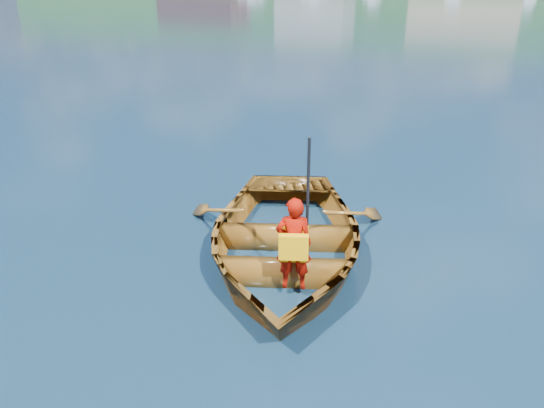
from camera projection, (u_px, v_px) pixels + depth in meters
The scene contains 3 objects.
ground at pixel (243, 219), 8.43m from camera, with size 600.00×600.00×0.00m.
rowboat at pixel (283, 238), 7.14m from camera, with size 4.30×5.09×0.90m.
child_paddler at pixel (294, 244), 6.15m from camera, with size 0.49×0.43×1.81m.
Camera 1 is at (3.25, -6.95, 3.52)m, focal length 35.00 mm.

